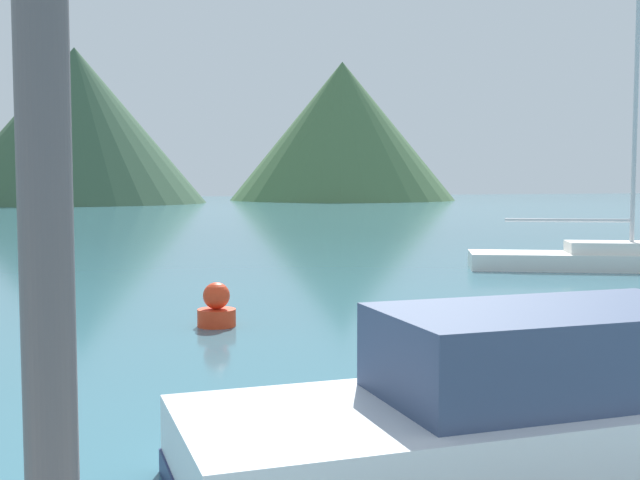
# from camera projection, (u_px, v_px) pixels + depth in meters

# --- Properties ---
(sailboat_inner) EXTENTS (7.53, 5.00, 9.89)m
(sailboat_inner) POSITION_uv_depth(u_px,v_px,m) (610.00, 256.00, 21.98)
(sailboat_inner) COLOR white
(sailboat_inner) RESTS_ON ground_plane
(buoy_marker) EXTENTS (0.65, 0.65, 0.74)m
(buoy_marker) POSITION_uv_depth(u_px,v_px,m) (217.00, 308.00, 13.46)
(buoy_marker) COLOR red
(buoy_marker) RESTS_ON ground_plane
(hill_east) EXTENTS (27.62, 27.62, 16.63)m
(hill_east) POSITION_uv_depth(u_px,v_px,m) (76.00, 126.00, 85.99)
(hill_east) COLOR #38563D
(hill_east) RESTS_ON ground_plane
(hill_far_east) EXTENTS (28.03, 28.03, 17.11)m
(hill_far_east) POSITION_uv_depth(u_px,v_px,m) (342.00, 131.00, 99.70)
(hill_far_east) COLOR #476B42
(hill_far_east) RESTS_ON ground_plane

